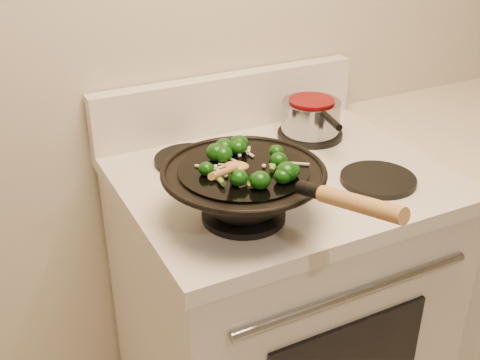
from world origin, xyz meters
name	(u,v)px	position (x,y,z in m)	size (l,w,h in m)	color
stove	(275,313)	(-0.17, 1.17, 0.47)	(0.78, 0.67, 1.08)	white
counter_unit	(475,241)	(0.63, 1.20, 0.46)	(0.83, 0.62, 0.91)	white
wok	(245,189)	(-0.35, 1.02, 0.99)	(0.35, 0.57, 0.20)	black
stirfry	(248,161)	(-0.34, 1.02, 1.05)	(0.22, 0.22, 0.04)	#0B3909
wooden_spoon	(230,169)	(-0.41, 0.97, 1.07)	(0.17, 0.20, 0.10)	#A87842
saucepan	(311,116)	(0.01, 1.32, 0.98)	(0.16, 0.26, 0.10)	gray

